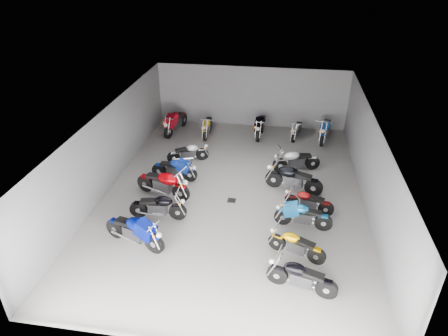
{
  "coord_description": "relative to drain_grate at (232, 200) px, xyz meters",
  "views": [
    {
      "loc": [
        1.68,
        -13.21,
        8.63
      ],
      "look_at": [
        -0.41,
        0.23,
        1.0
      ],
      "focal_mm": 32.0,
      "sensor_mm": 36.0,
      "label": 1
    }
  ],
  "objects": [
    {
      "name": "motorcycle_right_a",
      "position": [
        2.54,
        -4.21,
        0.48
      ],
      "size": [
        2.01,
        0.64,
        0.9
      ],
      "rotation": [
        0.0,
        0.0,
        1.33
      ],
      "color": "black",
      "rests_on": "ground"
    },
    {
      "name": "motorcycle_back_b",
      "position": [
        -2.07,
        5.84,
        0.5
      ],
      "size": [
        0.41,
        2.09,
        0.92
      ],
      "rotation": [
        0.0,
        0.0,
        3.16
      ],
      "color": "black",
      "rests_on": "ground"
    },
    {
      "name": "motorcycle_back_a",
      "position": [
        -3.79,
        5.94,
        0.57
      ],
      "size": [
        0.69,
        2.38,
        1.06
      ],
      "rotation": [
        0.0,
        0.0,
        2.93
      ],
      "color": "black",
      "rests_on": "ground"
    },
    {
      "name": "wall_back",
      "position": [
        0.0,
        7.5,
        1.59
      ],
      "size": [
        10.0,
        0.1,
        3.2
      ],
      "primitive_type": "cube",
      "color": "slate",
      "rests_on": "ground"
    },
    {
      "name": "motorcycle_left_d",
      "position": [
        -2.66,
        -0.08,
        0.56
      ],
      "size": [
        2.29,
        0.83,
        1.03
      ],
      "rotation": [
        0.0,
        0.0,
        -1.87
      ],
      "color": "black",
      "rests_on": "ground"
    },
    {
      "name": "wall_right",
      "position": [
        5.0,
        0.5,
        1.59
      ],
      "size": [
        0.1,
        14.0,
        3.2
      ],
      "primitive_type": "cube",
      "color": "slate",
      "rests_on": "ground"
    },
    {
      "name": "motorcycle_left_c",
      "position": [
        -2.42,
        -1.51,
        0.49
      ],
      "size": [
        2.08,
        0.43,
        0.91
      ],
      "rotation": [
        0.0,
        0.0,
        -1.52
      ],
      "color": "black",
      "rests_on": "ground"
    },
    {
      "name": "motorcycle_left_e",
      "position": [
        -2.57,
        1.26,
        0.47
      ],
      "size": [
        2.0,
        0.45,
        0.88
      ],
      "rotation": [
        0.0,
        0.0,
        -1.69
      ],
      "color": "black",
      "rests_on": "ground"
    },
    {
      "name": "motorcycle_right_d",
      "position": [
        2.85,
        -0.29,
        0.44
      ],
      "size": [
        1.84,
        0.54,
        0.82
      ],
      "rotation": [
        0.0,
        0.0,
        1.36
      ],
      "color": "black",
      "rests_on": "ground"
    },
    {
      "name": "ceiling",
      "position": [
        0.0,
        0.5,
        3.21
      ],
      "size": [
        10.0,
        14.0,
        0.04
      ],
      "primitive_type": "cube",
      "color": "black",
      "rests_on": "wall_back"
    },
    {
      "name": "motorcycle_left_f",
      "position": [
        -2.36,
        2.84,
        0.45
      ],
      "size": [
        1.79,
        0.88,
        0.83
      ],
      "rotation": [
        0.0,
        0.0,
        -1.16
      ],
      "color": "black",
      "rests_on": "ground"
    },
    {
      "name": "drain_grate",
      "position": [
        0.0,
        0.0,
        0.0
      ],
      "size": [
        0.32,
        0.32,
        0.01
      ],
      "primitive_type": "cube",
      "color": "black",
      "rests_on": "ground"
    },
    {
      "name": "wall_left",
      "position": [
        -5.0,
        0.5,
        1.59
      ],
      "size": [
        0.1,
        14.0,
        3.2
      ],
      "primitive_type": "cube",
      "color": "slate",
      "rests_on": "ground"
    },
    {
      "name": "motorcycle_back_d",
      "position": [
        0.63,
        6.22,
        0.56
      ],
      "size": [
        0.5,
        2.35,
        1.03
      ],
      "rotation": [
        0.0,
        0.0,
        3.07
      ],
      "color": "black",
      "rests_on": "ground"
    },
    {
      "name": "motorcycle_back_e",
      "position": [
        2.47,
        6.22,
        0.44
      ],
      "size": [
        0.57,
        1.82,
        0.81
      ],
      "rotation": [
        0.0,
        0.0,
        2.9
      ],
      "color": "black",
      "rests_on": "ground"
    },
    {
      "name": "motorcycle_right_b",
      "position": [
        2.41,
        -2.8,
        0.45
      ],
      "size": [
        1.82,
        0.79,
        0.83
      ],
      "rotation": [
        0.0,
        0.0,
        1.21
      ],
      "color": "black",
      "rests_on": "ground"
    },
    {
      "name": "motorcycle_left_b",
      "position": [
        -2.74,
        -3.05,
        0.55
      ],
      "size": [
        2.23,
        0.94,
        1.02
      ],
      "rotation": [
        0.0,
        0.0,
        -1.92
      ],
      "color": "black",
      "rests_on": "ground"
    },
    {
      "name": "motorcycle_right_f",
      "position": [
        2.42,
        2.75,
        0.5
      ],
      "size": [
        2.05,
        0.78,
        0.93
      ],
      "rotation": [
        0.0,
        0.0,
        1.88
      ],
      "color": "black",
      "rests_on": "ground"
    },
    {
      "name": "motorcycle_right_e",
      "position": [
        2.29,
        1.08,
        0.55
      ],
      "size": [
        2.29,
        0.75,
        1.02
      ],
      "rotation": [
        0.0,
        0.0,
        1.31
      ],
      "color": "black",
      "rests_on": "ground"
    },
    {
      "name": "ground",
      "position": [
        0.0,
        0.5,
        -0.01
      ],
      "size": [
        14.0,
        14.0,
        0.0
      ],
      "primitive_type": "plane",
      "color": "gray",
      "rests_on": "ground"
    },
    {
      "name": "motorcycle_right_c",
      "position": [
        2.64,
        -1.24,
        0.48
      ],
      "size": [
        2.01,
        0.45,
        0.88
      ],
      "rotation": [
        0.0,
        0.0,
        1.47
      ],
      "color": "black",
      "rests_on": "ground"
    },
    {
      "name": "motorcycle_back_f",
      "position": [
        3.87,
        6.17,
        0.56
      ],
      "size": [
        0.68,
        2.33,
        1.03
      ],
      "rotation": [
        0.0,
        0.0,
        2.93
      ],
      "color": "black",
      "rests_on": "ground"
    }
  ]
}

